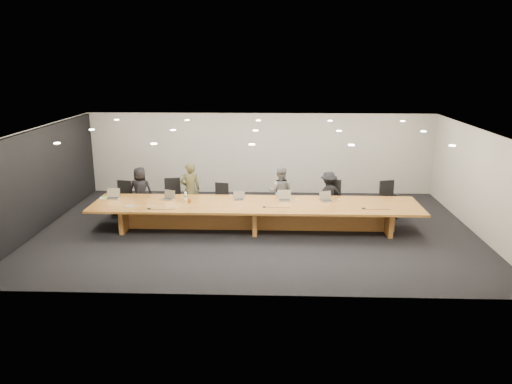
% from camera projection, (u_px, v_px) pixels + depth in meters
% --- Properties ---
extents(ground, '(12.00, 12.00, 0.00)m').
position_uv_depth(ground, '(256.00, 229.00, 13.92)').
color(ground, black).
rests_on(ground, ground).
extents(back_wall, '(12.00, 0.02, 2.80)m').
position_uv_depth(back_wall, '(260.00, 153.00, 17.41)').
color(back_wall, beige).
rests_on(back_wall, ground).
extents(left_wall_panel, '(0.08, 7.84, 2.74)m').
position_uv_depth(left_wall_panel, '(41.00, 180.00, 13.77)').
color(left_wall_panel, black).
rests_on(left_wall_panel, ground).
extents(conference_table, '(9.00, 1.80, 0.75)m').
position_uv_depth(conference_table, '(256.00, 212.00, 13.78)').
color(conference_table, brown).
rests_on(conference_table, ground).
extents(chair_far_left, '(0.63, 0.63, 1.05)m').
position_uv_depth(chair_far_left, '(122.00, 198.00, 15.10)').
color(chair_far_left, black).
rests_on(chair_far_left, ground).
extents(chair_left, '(0.65, 0.65, 1.14)m').
position_uv_depth(chair_left, '(172.00, 197.00, 15.00)').
color(chair_left, black).
rests_on(chair_left, ground).
extents(chair_mid_left, '(0.61, 0.61, 0.99)m').
position_uv_depth(chair_mid_left, '(220.00, 199.00, 15.05)').
color(chair_mid_left, black).
rests_on(chair_mid_left, ground).
extents(chair_mid_right, '(0.61, 0.61, 1.01)m').
position_uv_depth(chair_mid_right, '(284.00, 199.00, 15.02)').
color(chair_mid_right, black).
rests_on(chair_mid_right, ground).
extents(chair_right, '(0.63, 0.63, 1.12)m').
position_uv_depth(chair_right, '(333.00, 199.00, 14.91)').
color(chair_right, black).
rests_on(chair_right, ground).
extents(chair_far_right, '(0.69, 0.69, 1.10)m').
position_uv_depth(chair_far_right, '(390.00, 199.00, 14.90)').
color(chair_far_right, black).
rests_on(chair_far_right, ground).
extents(person_a, '(0.74, 0.50, 1.48)m').
position_uv_depth(person_a, '(141.00, 191.00, 15.07)').
color(person_a, black).
rests_on(person_a, ground).
extents(person_b, '(0.68, 0.54, 1.64)m').
position_uv_depth(person_b, '(190.00, 189.00, 14.92)').
color(person_b, '#38371F').
rests_on(person_b, ground).
extents(person_c, '(0.84, 0.72, 1.52)m').
position_uv_depth(person_c, '(280.00, 192.00, 14.89)').
color(person_c, slate).
rests_on(person_c, ground).
extents(person_d, '(1.02, 0.76, 1.40)m').
position_uv_depth(person_d, '(328.00, 195.00, 14.80)').
color(person_d, black).
rests_on(person_d, ground).
extents(laptop_a, '(0.38, 0.29, 0.29)m').
position_uv_depth(laptop_a, '(112.00, 194.00, 14.15)').
color(laptop_a, '#BBAF8F').
rests_on(laptop_a, conference_table).
extents(laptop_b, '(0.40, 0.36, 0.26)m').
position_uv_depth(laptop_b, '(167.00, 195.00, 14.07)').
color(laptop_b, '#BCB090').
rests_on(laptop_b, conference_table).
extents(laptop_c, '(0.32, 0.23, 0.25)m').
position_uv_depth(laptop_c, '(239.00, 196.00, 14.03)').
color(laptop_c, tan).
rests_on(laptop_c, conference_table).
extents(laptop_d, '(0.39, 0.30, 0.29)m').
position_uv_depth(laptop_d, '(285.00, 196.00, 13.96)').
color(laptop_d, '#C0B093').
rests_on(laptop_d, conference_table).
extents(laptop_e, '(0.41, 0.35, 0.27)m').
position_uv_depth(laptop_e, '(327.00, 197.00, 13.91)').
color(laptop_e, tan).
rests_on(laptop_e, conference_table).
extents(water_bottle, '(0.10, 0.10, 0.23)m').
position_uv_depth(water_bottle, '(186.00, 196.00, 14.03)').
color(water_bottle, silver).
rests_on(water_bottle, conference_table).
extents(amber_mug, '(0.11, 0.11, 0.10)m').
position_uv_depth(amber_mug, '(189.00, 201.00, 13.80)').
color(amber_mug, brown).
rests_on(amber_mug, conference_table).
extents(paper_cup_near, '(0.08, 0.08, 0.08)m').
position_uv_depth(paper_cup_near, '(297.00, 201.00, 13.86)').
color(paper_cup_near, silver).
rests_on(paper_cup_near, conference_table).
extents(paper_cup_far, '(0.08, 0.08, 0.08)m').
position_uv_depth(paper_cup_far, '(339.00, 200.00, 13.89)').
color(paper_cup_far, silver).
rests_on(paper_cup_far, conference_table).
extents(notepad, '(0.27, 0.23, 0.01)m').
position_uv_depth(notepad, '(104.00, 198.00, 14.26)').
color(notepad, silver).
rests_on(notepad, conference_table).
extents(lime_gadget, '(0.18, 0.14, 0.02)m').
position_uv_depth(lime_gadget, '(105.00, 197.00, 14.25)').
color(lime_gadget, '#63D338').
rests_on(lime_gadget, notepad).
extents(av_box, '(0.25, 0.22, 0.03)m').
position_uv_depth(av_box, '(129.00, 206.00, 13.42)').
color(av_box, '#BBBCC1').
rests_on(av_box, conference_table).
extents(mic_left, '(0.14, 0.14, 0.03)m').
position_uv_depth(mic_left, '(149.00, 208.00, 13.24)').
color(mic_left, black).
rests_on(mic_left, conference_table).
extents(mic_center, '(0.12, 0.12, 0.03)m').
position_uv_depth(mic_center, '(264.00, 207.00, 13.40)').
color(mic_center, black).
rests_on(mic_center, conference_table).
extents(mic_right, '(0.15, 0.15, 0.03)m').
position_uv_depth(mic_right, '(364.00, 208.00, 13.25)').
color(mic_right, black).
rests_on(mic_right, conference_table).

